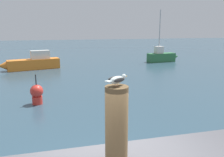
{
  "coord_description": "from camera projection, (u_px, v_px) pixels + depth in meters",
  "views": [
    {
      "loc": [
        -0.73,
        -3.34,
        3.32
      ],
      "look_at": [
        0.03,
        -0.3,
        2.62
      ],
      "focal_mm": 37.11,
      "sensor_mm": 36.0,
      "label": 1
    }
  ],
  "objects": [
    {
      "name": "mooring_post",
      "position": [
        117.0,
        126.0,
        3.11
      ],
      "size": [
        0.31,
        0.31,
        1.1
      ],
      "primitive_type": "cylinder",
      "color": "brown",
      "rests_on": "harbor_quay"
    },
    {
      "name": "boat_green",
      "position": [
        163.0,
        56.0,
        22.51
      ],
      "size": [
        3.4,
        1.2,
        4.89
      ],
      "color": "#2D6B3D",
      "rests_on": "ground_plane"
    },
    {
      "name": "channel_buoy",
      "position": [
        37.0,
        94.0,
        10.1
      ],
      "size": [
        0.56,
        0.56,
        1.33
      ],
      "color": "red",
      "rests_on": "ground_plane"
    },
    {
      "name": "boat_orange",
      "position": [
        30.0,
        63.0,
        18.36
      ],
      "size": [
        4.72,
        1.97,
        1.48
      ],
      "color": "orange",
      "rests_on": "ground_plane"
    },
    {
      "name": "seagull",
      "position": [
        117.0,
        80.0,
        2.98
      ],
      "size": [
        0.36,
        0.24,
        0.14
      ],
      "color": "tan",
      "rests_on": "mooring_post"
    }
  ]
}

